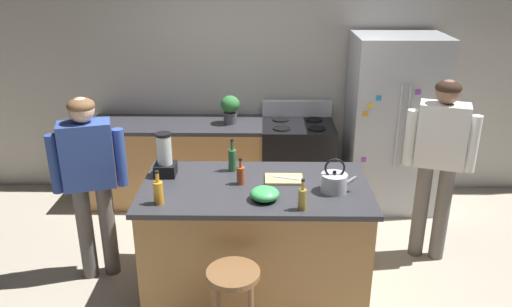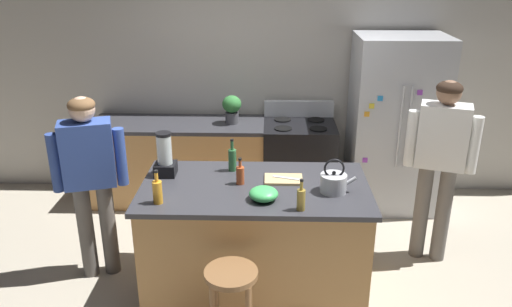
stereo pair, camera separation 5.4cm
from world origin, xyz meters
name	(u,v)px [view 1 (the left image)]	position (x,y,z in m)	size (l,w,h in m)	color
ground_plane	(255,283)	(0.00, 0.00, 0.00)	(14.00, 14.00, 0.00)	#B2A893
back_wall	(258,73)	(0.00, 1.95, 1.35)	(8.00, 0.10, 2.70)	#BCB7AD
kitchen_island	(255,236)	(0.00, 0.00, 0.45)	(1.78, 0.98, 0.90)	#B7844C
back_counter_run	(185,162)	(-0.80, 1.55, 0.45)	(2.00, 0.64, 0.90)	#B7844C
refrigerator	(393,124)	(1.41, 1.50, 0.92)	(0.90, 0.73, 1.84)	#B7BABF
stove_range	(297,163)	(0.43, 1.52, 0.46)	(0.76, 0.65, 1.08)	black
person_by_island_left	(89,173)	(-1.33, 0.12, 0.95)	(0.59, 0.33, 1.57)	#66605B
person_by_sink_right	(439,154)	(1.55, 0.45, 1.00)	(0.59, 0.33, 1.64)	#66605B
bar_stool	(233,289)	(-0.14, -0.75, 0.49)	(0.36, 0.36, 0.63)	brown
potted_plant	(230,108)	(-0.29, 1.55, 1.08)	(0.20, 0.20, 0.30)	#4C4C51
blender_appliance	(165,158)	(-0.73, 0.19, 1.06)	(0.17, 0.17, 0.36)	black
bottle_vinegar	(302,199)	(0.33, -0.39, 0.99)	(0.06, 0.06, 0.24)	olive
bottle_olive_oil	(232,159)	(-0.20, 0.29, 1.00)	(0.07, 0.07, 0.28)	#2D6638
bottle_cooking_sauce	(241,175)	(-0.12, 0.03, 0.98)	(0.06, 0.06, 0.22)	#B24C26
bottle_soda	(158,192)	(-0.69, -0.31, 1.00)	(0.07, 0.07, 0.26)	orange
mixing_bowl	(265,194)	(0.07, -0.24, 0.95)	(0.22, 0.22, 0.10)	#3FB259
tea_kettle	(334,182)	(0.59, -0.09, 0.98)	(0.28, 0.20, 0.27)	#B7BABF
cutting_board	(284,179)	(0.22, 0.10, 0.91)	(0.30, 0.20, 0.02)	tan
chef_knife	(286,178)	(0.24, 0.10, 0.93)	(0.22, 0.03, 0.01)	#B7BABF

